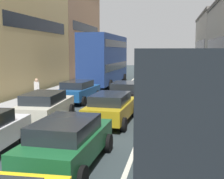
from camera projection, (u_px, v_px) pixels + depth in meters
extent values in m
cube|color=#9D9D9D|center=(52.00, 93.00, 24.13)|extent=(2.60, 64.00, 0.14)
cube|color=silver|center=(111.00, 96.00, 23.16)|extent=(0.16, 60.00, 0.01)
cube|color=silver|center=(154.00, 97.00, 22.49)|extent=(0.16, 60.00, 0.01)
cube|color=tan|center=(4.00, 31.00, 26.43)|extent=(7.00, 14.57, 10.59)
cube|color=black|center=(40.00, 25.00, 25.67)|extent=(0.02, 11.73, 1.10)
cube|color=#9E7556|center=(63.00, 33.00, 40.59)|extent=(7.00, 14.57, 11.97)
cube|color=black|center=(87.00, 28.00, 39.82)|extent=(0.02, 11.73, 1.10)
cube|color=black|center=(199.00, 45.00, 37.20)|extent=(0.02, 11.73, 1.10)
cube|color=black|center=(217.00, 45.00, 22.98)|extent=(0.02, 11.73, 1.10)
cube|color=#B7B29E|center=(194.00, 115.00, 9.74)|extent=(2.40, 2.40, 1.90)
cube|color=black|center=(192.00, 98.00, 10.87)|extent=(2.02, 0.03, 0.70)
cube|color=black|center=(208.00, 118.00, 5.99)|extent=(2.41, 5.44, 2.80)
cube|color=white|center=(149.00, 103.00, 6.20)|extent=(0.03, 4.48, 0.90)
cylinder|color=black|center=(157.00, 140.00, 10.18)|extent=(0.30, 0.96, 0.96)
cube|color=#19592D|center=(68.00, 144.00, 9.06)|extent=(1.90, 4.34, 0.70)
cube|color=#1E2328|center=(65.00, 128.00, 8.80)|extent=(1.64, 2.45, 0.52)
cylinder|color=black|center=(59.00, 139.00, 10.72)|extent=(0.24, 0.65, 0.64)
cylinder|color=black|center=(108.00, 143.00, 10.32)|extent=(0.24, 0.65, 0.64)
cylinder|color=black|center=(17.00, 171.00, 7.90)|extent=(0.24, 0.65, 0.64)
cylinder|color=black|center=(81.00, 178.00, 7.49)|extent=(0.24, 0.65, 0.64)
cylinder|color=black|center=(25.00, 136.00, 11.20)|extent=(0.26, 0.65, 0.64)
cube|color=#B29319|center=(111.00, 109.00, 14.45)|extent=(1.99, 4.38, 0.70)
cube|color=#1E2328|center=(110.00, 99.00, 14.19)|extent=(1.69, 2.48, 0.52)
cylinder|color=black|center=(102.00, 110.00, 16.13)|extent=(0.25, 0.65, 0.64)
cylinder|color=black|center=(135.00, 111.00, 15.69)|extent=(0.25, 0.65, 0.64)
cylinder|color=black|center=(84.00, 122.00, 13.32)|extent=(0.25, 0.65, 0.64)
cylinder|color=black|center=(124.00, 125.00, 12.87)|extent=(0.25, 0.65, 0.64)
cube|color=beige|center=(45.00, 108.00, 14.77)|extent=(2.06, 4.40, 0.70)
cube|color=#1E2328|center=(44.00, 98.00, 14.50)|extent=(1.73, 2.50, 0.52)
cylinder|color=black|center=(39.00, 109.00, 16.38)|extent=(0.26, 0.65, 0.64)
cylinder|color=black|center=(71.00, 110.00, 16.13)|extent=(0.26, 0.65, 0.64)
cylinder|color=black|center=(15.00, 121.00, 13.51)|extent=(0.26, 0.65, 0.64)
cylinder|color=black|center=(53.00, 123.00, 13.26)|extent=(0.26, 0.65, 0.64)
cube|color=black|center=(125.00, 94.00, 19.56)|extent=(1.89, 4.34, 0.70)
cube|color=#1E2328|center=(125.00, 86.00, 19.29)|extent=(1.63, 2.44, 0.52)
cylinder|color=black|center=(115.00, 96.00, 21.19)|extent=(0.23, 0.64, 0.64)
cylinder|color=black|center=(141.00, 96.00, 20.87)|extent=(0.23, 0.64, 0.64)
cylinder|color=black|center=(107.00, 103.00, 18.34)|extent=(0.23, 0.64, 0.64)
cylinder|color=black|center=(137.00, 104.00, 18.02)|extent=(0.23, 0.64, 0.64)
cube|color=#194C8C|center=(79.00, 92.00, 20.40)|extent=(2.09, 4.41, 0.70)
cube|color=#1E2328|center=(77.00, 85.00, 20.14)|extent=(1.74, 2.51, 0.52)
cylinder|color=black|center=(74.00, 94.00, 22.09)|extent=(0.26, 0.65, 0.64)
cylinder|color=black|center=(98.00, 95.00, 21.60)|extent=(0.26, 0.65, 0.64)
cylinder|color=black|center=(57.00, 100.00, 19.29)|extent=(0.26, 0.65, 0.64)
cylinder|color=black|center=(83.00, 101.00, 18.81)|extent=(0.26, 0.65, 0.64)
cube|color=#A51E1E|center=(180.00, 113.00, 13.73)|extent=(2.08, 4.41, 0.70)
cube|color=#1E2328|center=(180.00, 102.00, 13.46)|extent=(1.74, 2.51, 0.52)
cylinder|color=black|center=(163.00, 112.00, 15.41)|extent=(0.26, 0.65, 0.64)
cylinder|color=black|center=(199.00, 114.00, 14.93)|extent=(0.26, 0.65, 0.64)
cylinder|color=black|center=(156.00, 126.00, 12.62)|extent=(0.26, 0.65, 0.64)
cylinder|color=black|center=(200.00, 129.00, 12.14)|extent=(0.26, 0.65, 0.64)
cube|color=gray|center=(180.00, 95.00, 19.08)|extent=(1.91, 4.34, 0.70)
cube|color=#1E2328|center=(181.00, 87.00, 18.81)|extent=(1.64, 2.45, 0.52)
cylinder|color=black|center=(166.00, 97.00, 20.71)|extent=(0.24, 0.65, 0.64)
cylinder|color=black|center=(193.00, 97.00, 20.39)|extent=(0.24, 0.65, 0.64)
cylinder|color=black|center=(166.00, 104.00, 17.85)|extent=(0.24, 0.65, 0.64)
cylinder|color=black|center=(197.00, 105.00, 17.54)|extent=(0.24, 0.65, 0.64)
cube|color=navy|center=(105.00, 69.00, 29.21)|extent=(2.75, 10.56, 2.40)
cube|color=black|center=(105.00, 66.00, 29.16)|extent=(2.76, 9.93, 0.70)
cube|color=navy|center=(105.00, 46.00, 28.91)|extent=(2.75, 10.56, 2.16)
cube|color=black|center=(105.00, 44.00, 28.87)|extent=(2.76, 9.93, 0.64)
cylinder|color=black|center=(103.00, 78.00, 33.29)|extent=(0.32, 1.01, 1.00)
cylinder|color=black|center=(124.00, 78.00, 32.74)|extent=(0.32, 1.01, 1.00)
cylinder|color=black|center=(83.00, 85.00, 26.59)|extent=(0.32, 1.01, 1.00)
cylinder|color=black|center=(110.00, 85.00, 26.04)|extent=(0.32, 1.01, 1.00)
cylinder|color=#262D47|center=(36.00, 96.00, 20.36)|extent=(0.16, 0.16, 0.82)
cylinder|color=#262D47|center=(38.00, 96.00, 20.25)|extent=(0.16, 0.16, 0.82)
cylinder|color=silver|center=(37.00, 86.00, 20.21)|extent=(0.34, 0.34, 0.60)
sphere|color=tan|center=(36.00, 80.00, 20.16)|extent=(0.24, 0.24, 0.24)
cylinder|color=silver|center=(35.00, 86.00, 20.34)|extent=(0.10, 0.10, 0.55)
cylinder|color=silver|center=(39.00, 86.00, 20.08)|extent=(0.10, 0.10, 0.55)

